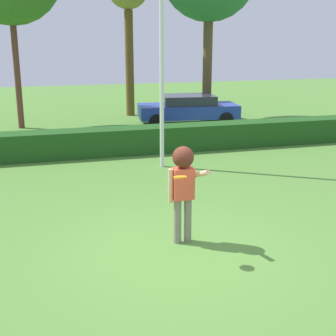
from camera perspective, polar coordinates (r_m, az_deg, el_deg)
ground_plane at (r=8.51m, az=1.30°, el=-9.99°), size 60.00×60.00×0.00m
person at (r=8.44m, az=1.83°, el=-1.46°), size 0.59×0.77×1.81m
frisbee at (r=7.69m, az=1.48°, el=-1.10°), size 0.22×0.22×0.06m
lamppost at (r=13.31m, az=-0.78°, el=16.68°), size 0.24×0.24×7.20m
hedge_row at (r=15.25m, az=-6.73°, el=3.19°), size 18.58×0.90×0.84m
parked_car_blue at (r=20.41m, az=2.43°, el=7.21°), size 4.36×2.19×1.25m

